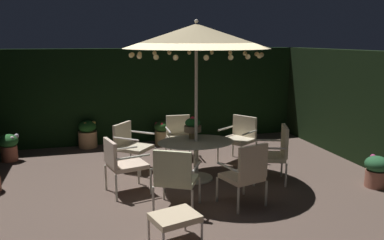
% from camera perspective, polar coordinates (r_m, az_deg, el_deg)
% --- Properties ---
extents(ground_plane, '(8.07, 7.14, 0.02)m').
position_cam_1_polar(ground_plane, '(7.03, -0.76, -9.72)').
color(ground_plane, brown).
extents(hedge_backdrop_rear, '(8.07, 0.30, 2.34)m').
position_cam_1_polar(hedge_backdrop_rear, '(9.99, -5.73, 3.66)').
color(hedge_backdrop_rear, black).
rests_on(hedge_backdrop_rear, ground_plane).
extents(hedge_backdrop_right, '(0.30, 7.14, 2.34)m').
position_cam_1_polar(hedge_backdrop_right, '(8.52, 25.42, 1.18)').
color(hedge_backdrop_right, black).
rests_on(hedge_backdrop_right, ground_plane).
extents(patio_dining_table, '(1.43, 1.09, 0.73)m').
position_cam_1_polar(patio_dining_table, '(7.22, 0.60, -4.43)').
color(patio_dining_table, silver).
rests_on(patio_dining_table, ground_plane).
extents(patio_umbrella, '(2.58, 2.58, 2.90)m').
position_cam_1_polar(patio_umbrella, '(6.93, 0.63, 12.11)').
color(patio_umbrella, silver).
rests_on(patio_umbrella, ground_plane).
extents(centerpiece_planter, '(0.32, 0.32, 0.42)m').
position_cam_1_polar(centerpiece_planter, '(7.31, 0.11, -0.89)').
color(centerpiece_planter, olive).
rests_on(centerpiece_planter, patio_dining_table).
extents(patio_chair_north, '(0.82, 0.84, 0.96)m').
position_cam_1_polar(patio_chair_north, '(8.32, 7.02, -2.21)').
color(patio_chair_north, beige).
rests_on(patio_chair_north, ground_plane).
extents(patio_chair_northeast, '(0.60, 0.64, 0.91)m').
position_cam_1_polar(patio_chair_northeast, '(8.57, -1.80, -2.05)').
color(patio_chair_northeast, silver).
rests_on(patio_chair_northeast, ground_plane).
extents(patio_chair_east, '(0.87, 0.87, 0.92)m').
position_cam_1_polar(patio_chair_east, '(7.89, -8.99, -3.32)').
color(patio_chair_east, silver).
rests_on(patio_chair_east, ground_plane).
extents(patio_chair_southeast, '(0.75, 0.72, 0.95)m').
position_cam_1_polar(patio_chair_southeast, '(6.65, -10.21, -5.96)').
color(patio_chair_southeast, silver).
rests_on(patio_chair_southeast, ground_plane).
extents(patio_chair_south, '(0.81, 0.78, 0.99)m').
position_cam_1_polar(patio_chair_south, '(5.89, -2.46, -8.09)').
color(patio_chair_south, silver).
rests_on(patio_chair_south, ground_plane).
extents(patio_chair_southwest, '(0.72, 0.71, 1.02)m').
position_cam_1_polar(patio_chair_southwest, '(6.10, 7.93, -7.46)').
color(patio_chair_southwest, silver).
rests_on(patio_chair_southwest, ground_plane).
extents(patio_chair_west, '(0.75, 0.74, 1.04)m').
position_cam_1_polar(patio_chair_west, '(7.25, 12.08, -4.37)').
color(patio_chair_west, silver).
rests_on(patio_chair_west, ground_plane).
extents(ottoman_footrest, '(0.68, 0.59, 0.39)m').
position_cam_1_polar(ottoman_footrest, '(5.10, -2.50, -14.13)').
color(ottoman_footrest, silver).
rests_on(ottoman_footrest, ground_plane).
extents(potted_plant_back_right, '(0.41, 0.41, 0.56)m').
position_cam_1_polar(potted_plant_back_right, '(7.63, 25.30, -6.65)').
color(potted_plant_back_right, '#A86450').
rests_on(potted_plant_back_right, ground_plane).
extents(potted_plant_right_near, '(0.42, 0.41, 0.59)m').
position_cam_1_polar(potted_plant_right_near, '(9.19, -25.18, -3.47)').
color(potted_plant_right_near, '#AC5C45').
rests_on(potted_plant_right_near, ground_plane).
extents(potted_plant_right_far, '(0.44, 0.44, 0.65)m').
position_cam_1_polar(potted_plant_right_far, '(9.72, -14.99, -1.98)').
color(potted_plant_right_far, tan).
rests_on(potted_plant_right_far, ground_plane).
extents(potted_plant_left_far, '(0.39, 0.39, 0.59)m').
position_cam_1_polar(potted_plant_left_far, '(9.66, -4.35, -1.74)').
color(potted_plant_left_far, tan).
rests_on(potted_plant_left_far, ground_plane).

